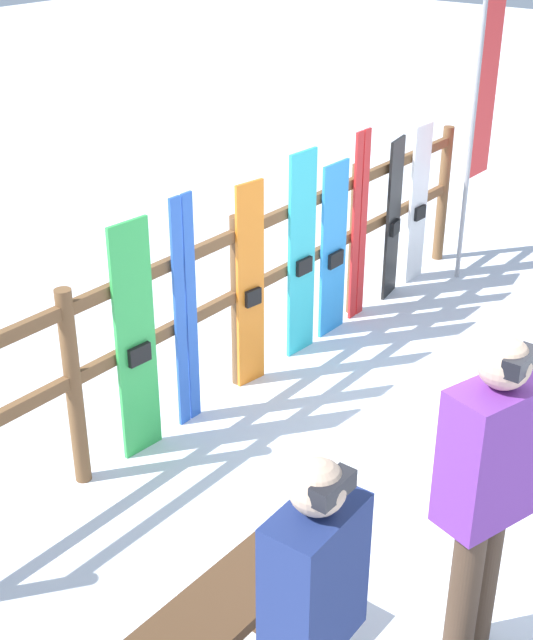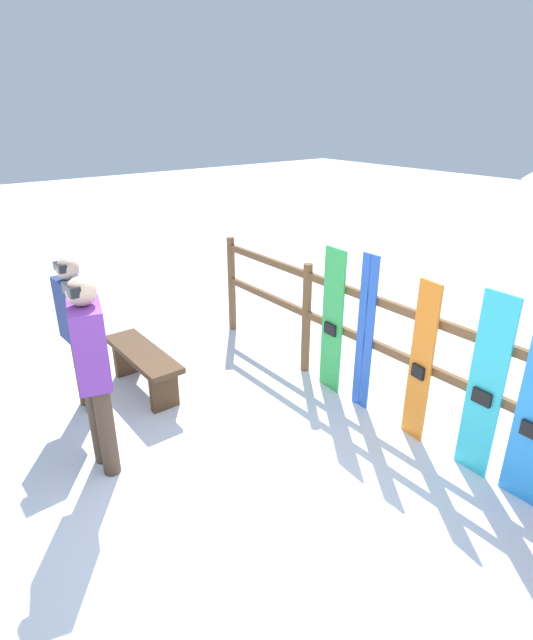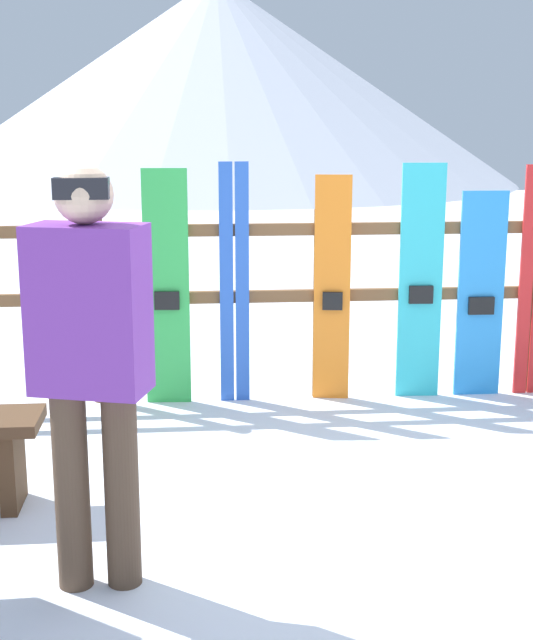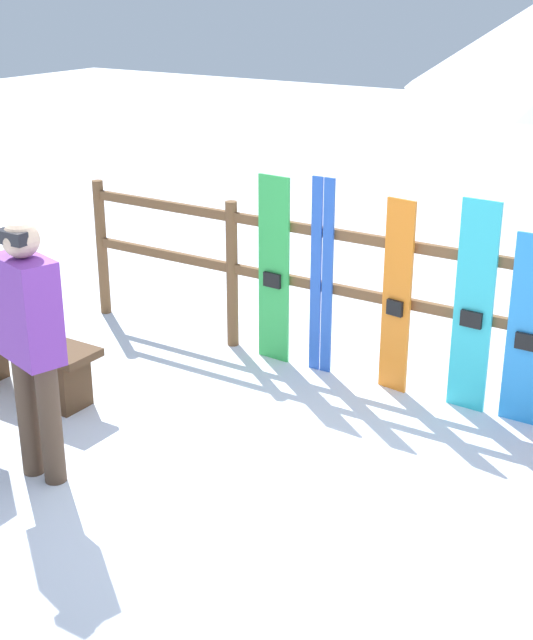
# 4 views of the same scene
# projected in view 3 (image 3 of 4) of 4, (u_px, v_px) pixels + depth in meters

# --- Properties ---
(ground_plane) EXTENTS (40.00, 40.00, 0.00)m
(ground_plane) POSITION_uv_depth(u_px,v_px,m) (375.00, 514.00, 4.31)
(ground_plane) COLOR white
(mountain_backdrop) EXTENTS (18.00, 18.00, 6.00)m
(mountain_backdrop) POSITION_uv_depth(u_px,v_px,m) (217.00, 82.00, 26.91)
(mountain_backdrop) COLOR silver
(mountain_backdrop) RESTS_ON ground
(fence) EXTENTS (6.07, 0.10, 1.29)m
(fence) POSITION_uv_depth(u_px,v_px,m) (321.00, 287.00, 6.01)
(fence) COLOR brown
(fence) RESTS_ON ground
(person_purple) EXTENTS (0.49, 0.36, 1.71)m
(person_purple) POSITION_uv_depth(u_px,v_px,m) (91.00, 351.00, 3.45)
(person_purple) COLOR #4C3828
(person_purple) RESTS_ON ground
(snowboard_green) EXTENTS (0.30, 0.07, 1.57)m
(snowboard_green) POSITION_uv_depth(u_px,v_px,m) (167.00, 289.00, 5.87)
(snowboard_green) COLOR green
(snowboard_green) RESTS_ON ground
(ski_pair_blue) EXTENTS (0.20, 0.02, 1.61)m
(ski_pair_blue) POSITION_uv_depth(u_px,v_px,m) (234.00, 284.00, 5.90)
(ski_pair_blue) COLOR blue
(ski_pair_blue) RESTS_ON ground
(snowboard_orange) EXTENTS (0.24, 0.08, 1.52)m
(snowboard_orange) POSITION_uv_depth(u_px,v_px,m) (332.00, 290.00, 5.97)
(snowboard_orange) COLOR orange
(snowboard_orange) RESTS_ON ground
(snowboard_cyan) EXTENTS (0.29, 0.07, 1.59)m
(snowboard_cyan) POSITION_uv_depth(u_px,v_px,m) (420.00, 283.00, 6.01)
(snowboard_cyan) COLOR #2DBFCC
(snowboard_cyan) RESTS_ON ground
(snowboard_blue) EXTENTS (0.32, 0.06, 1.41)m
(snowboard_blue) POSITION_uv_depth(u_px,v_px,m) (481.00, 295.00, 6.06)
(snowboard_blue) COLOR #288CE0
(snowboard_blue) RESTS_ON ground
(ski_pair_red) EXTENTS (0.19, 0.02, 1.58)m
(ski_pair_red) POSITION_uv_depth(u_px,v_px,m) (533.00, 282.00, 6.08)
(ski_pair_red) COLOR red
(ski_pair_red) RESTS_ON ground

